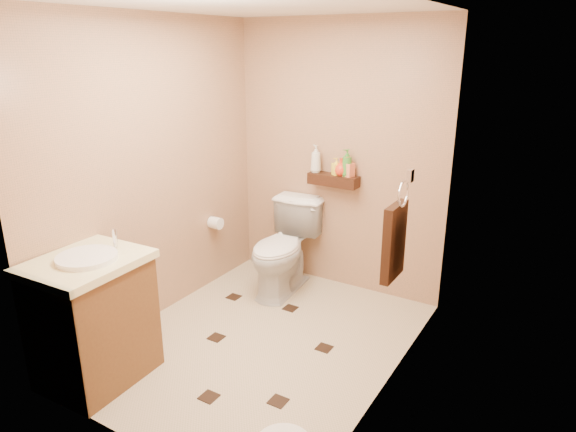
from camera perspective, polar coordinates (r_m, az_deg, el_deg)
The scene contains 18 objects.
ground at distance 4.05m, azimuth -2.96°, elevation -13.73°, with size 2.50×2.50×0.00m, color #C8B092.
wall_back at distance 4.62m, azimuth 5.57°, elevation 6.38°, with size 2.00×0.04×2.40m, color #A27A5C.
wall_front at distance 2.69m, azimuth -18.54°, elevation -3.43°, with size 2.00×0.04×2.40m, color #A27A5C.
wall_left at distance 4.20m, azimuth -14.64°, elevation 4.65°, with size 0.04×2.50×2.40m, color #A27A5C.
wall_right at distance 3.13m, azimuth 12.01°, elevation 0.23°, with size 0.04×2.50×2.40m, color #A27A5C.
ceiling at distance 3.44m, azimuth -3.66°, elevation 22.45°, with size 2.00×2.50×0.02m, color silver.
wall_shelf at distance 4.59m, azimuth 5.07°, elevation 4.01°, with size 0.46×0.14×0.10m, color #391A0F.
floor_accents at distance 4.03m, azimuth -3.25°, elevation -13.89°, with size 1.22×1.39×0.01m.
toilet at distance 4.64m, azimuth -0.52°, elevation -3.61°, with size 0.47×0.82×0.83m, color white.
vanity at distance 3.68m, azimuth -20.85°, elevation -10.56°, with size 0.62×0.74×1.01m.
toilet_brush at distance 5.01m, azimuth -0.69°, elevation -5.01°, with size 0.11×0.11×0.47m.
towel_ring at distance 3.46m, azimuth 11.79°, elevation -2.44°, with size 0.12×0.30×0.76m.
toilet_paper at distance 4.78m, azimuth -8.05°, elevation -0.76°, with size 0.12×0.11×0.12m.
bottle_a at distance 4.63m, azimuth 3.12°, elevation 6.38°, with size 0.10×0.10×0.25m, color silver.
bottle_b at distance 4.55m, azimuth 5.41°, elevation 5.51°, with size 0.07×0.07×0.15m, color yellow.
bottle_c at distance 4.53m, azimuth 5.95°, elevation 5.45°, with size 0.12×0.12×0.16m, color red.
bottle_d at distance 4.50m, azimuth 6.57°, elevation 5.89°, with size 0.09×0.09×0.24m, color #3B882D.
bottle_e at distance 4.50m, azimuth 6.78°, elevation 5.49°, with size 0.08×0.08×0.18m, color #F58151.
Camera 1 is at (1.95, -2.83, 2.15)m, focal length 32.00 mm.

